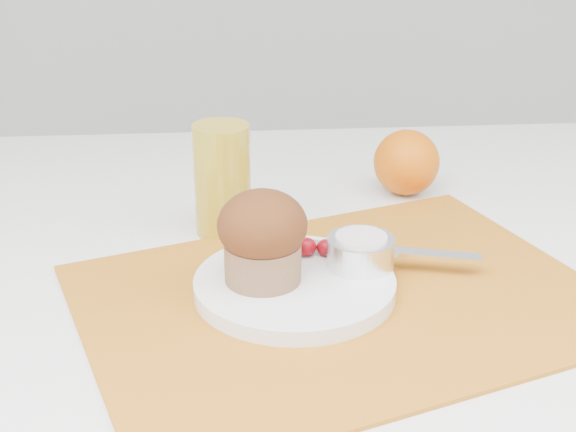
{
  "coord_description": "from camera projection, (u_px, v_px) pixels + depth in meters",
  "views": [
    {
      "loc": [
        -0.14,
        -0.76,
        1.13
      ],
      "look_at": [
        -0.08,
        -0.0,
        0.8
      ],
      "focal_mm": 50.0,
      "sensor_mm": 36.0,
      "label": 1
    }
  ],
  "objects": [
    {
      "name": "muffin",
      "position": [
        262.0,
        236.0,
        0.75
      ],
      "size": [
        0.09,
        0.09,
        0.09
      ],
      "color": "#8C6444",
      "rests_on": "plate"
    },
    {
      "name": "placemat",
      "position": [
        342.0,
        299.0,
        0.77
      ],
      "size": [
        0.57,
        0.5,
        0.0
      ],
      "primitive_type": "cube",
      "rotation": [
        0.0,
        0.0,
        0.34
      ],
      "color": "#C0701A",
      "rests_on": "table"
    },
    {
      "name": "cream",
      "position": [
        361.0,
        238.0,
        0.78
      ],
      "size": [
        0.05,
        0.05,
        0.01
      ],
      "primitive_type": "cylinder",
      "rotation": [
        0.0,
        0.0,
        -0.06
      ],
      "color": "silver",
      "rests_on": "ramekin"
    },
    {
      "name": "butter_knife",
      "position": [
        383.0,
        251.0,
        0.82
      ],
      "size": [
        0.19,
        0.07,
        0.0
      ],
      "primitive_type": "cube",
      "rotation": [
        0.0,
        0.0,
        -0.27
      ],
      "color": "white",
      "rests_on": "plate"
    },
    {
      "name": "raspberry_far",
      "position": [
        326.0,
        247.0,
        0.81
      ],
      "size": [
        0.02,
        0.02,
        0.02
      ],
      "primitive_type": "ellipsoid",
      "color": "#5E0209",
      "rests_on": "plate"
    },
    {
      "name": "raspberry_near",
      "position": [
        306.0,
        247.0,
        0.81
      ],
      "size": [
        0.02,
        0.02,
        0.02
      ],
      "primitive_type": "ellipsoid",
      "color": "#630209",
      "rests_on": "plate"
    },
    {
      "name": "juice_glass",
      "position": [
        222.0,
        180.0,
        0.89
      ],
      "size": [
        0.08,
        0.08,
        0.13
      ],
      "primitive_type": "cylinder",
      "rotation": [
        0.0,
        0.0,
        0.23
      ],
      "color": "gold",
      "rests_on": "table"
    },
    {
      "name": "plate",
      "position": [
        295.0,
        285.0,
        0.77
      ],
      "size": [
        0.25,
        0.25,
        0.02
      ],
      "primitive_type": "cylinder",
      "rotation": [
        0.0,
        0.0,
        -0.35
      ],
      "color": "white",
      "rests_on": "placemat"
    },
    {
      "name": "orange",
      "position": [
        406.0,
        162.0,
        1.0
      ],
      "size": [
        0.08,
        0.08,
        0.08
      ],
      "primitive_type": "sphere",
      "color": "orange",
      "rests_on": "table"
    },
    {
      "name": "ramekin",
      "position": [
        361.0,
        252.0,
        0.79
      ],
      "size": [
        0.07,
        0.07,
        0.03
      ],
      "primitive_type": "cylinder",
      "rotation": [
        0.0,
        0.0,
        -0.01
      ],
      "color": "white",
      "rests_on": "plate"
    }
  ]
}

